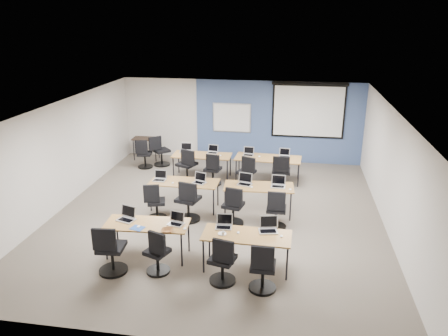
% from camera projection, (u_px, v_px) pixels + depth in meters
% --- Properties ---
extents(floor, '(8.00, 9.00, 0.02)m').
position_uv_depth(floor, '(218.00, 214.00, 10.89)').
color(floor, '#6B6354').
rests_on(floor, ground).
extents(ceiling, '(8.00, 9.00, 0.02)m').
position_uv_depth(ceiling, '(217.00, 108.00, 9.99)').
color(ceiling, white).
rests_on(ceiling, ground).
extents(wall_back, '(8.00, 0.04, 2.70)m').
position_uv_depth(wall_back, '(241.00, 121.00, 14.63)').
color(wall_back, beige).
rests_on(wall_back, ground).
extents(wall_front, '(8.00, 0.04, 2.70)m').
position_uv_depth(wall_front, '(162.00, 263.00, 6.25)').
color(wall_front, beige).
rests_on(wall_front, ground).
extents(wall_left, '(0.04, 9.00, 2.70)m').
position_uv_depth(wall_left, '(62.00, 155.00, 11.05)').
color(wall_left, beige).
rests_on(wall_left, ground).
extents(wall_right, '(0.04, 9.00, 2.70)m').
position_uv_depth(wall_right, '(392.00, 173.00, 9.83)').
color(wall_right, beige).
rests_on(wall_right, ground).
extents(blue_accent_panel, '(5.50, 0.04, 2.70)m').
position_uv_depth(blue_accent_panel, '(278.00, 122.00, 14.41)').
color(blue_accent_panel, '#3D5977').
rests_on(blue_accent_panel, wall_back).
extents(whiteboard, '(1.28, 0.03, 0.98)m').
position_uv_depth(whiteboard, '(232.00, 118.00, 14.57)').
color(whiteboard, silver).
rests_on(whiteboard, wall_back).
extents(projector_screen, '(2.40, 0.10, 1.82)m').
position_uv_depth(projector_screen, '(309.00, 108.00, 14.02)').
color(projector_screen, black).
rests_on(projector_screen, wall_back).
extents(training_table_front_left, '(1.69, 0.71, 0.73)m').
position_uv_depth(training_table_front_left, '(147.00, 226.00, 8.83)').
color(training_table_front_left, '#9B5D30').
rests_on(training_table_front_left, floor).
extents(training_table_front_right, '(1.70, 0.71, 0.73)m').
position_uv_depth(training_table_front_right, '(247.00, 237.00, 8.37)').
color(training_table_front_right, brown).
rests_on(training_table_front_right, floor).
extents(training_table_mid_left, '(1.74, 0.72, 0.73)m').
position_uv_depth(training_table_mid_left, '(184.00, 183.00, 11.03)').
color(training_table_mid_left, '#9E6F3D').
rests_on(training_table_mid_left, floor).
extents(training_table_mid_right, '(1.71, 0.71, 0.73)m').
position_uv_depth(training_table_mid_right, '(259.00, 188.00, 10.74)').
color(training_table_mid_right, brown).
rests_on(training_table_mid_right, floor).
extents(training_table_back_left, '(1.76, 0.73, 0.73)m').
position_uv_depth(training_table_back_left, '(202.00, 156.00, 13.13)').
color(training_table_back_left, brown).
rests_on(training_table_back_left, floor).
extents(training_table_back_right, '(1.93, 0.80, 0.73)m').
position_uv_depth(training_table_back_right, '(268.00, 159.00, 12.86)').
color(training_table_back_right, '#9F713C').
rests_on(training_table_back_right, floor).
extents(laptop_0, '(0.35, 0.30, 0.27)m').
position_uv_depth(laptop_0, '(127.00, 216.00, 8.96)').
color(laptop_0, silver).
rests_on(laptop_0, training_table_front_left).
extents(mouse_0, '(0.09, 0.12, 0.04)m').
position_uv_depth(mouse_0, '(139.00, 227.00, 8.65)').
color(mouse_0, white).
rests_on(mouse_0, training_table_front_left).
extents(task_chair_0, '(0.56, 0.56, 1.03)m').
position_uv_depth(task_chair_0, '(110.00, 253.00, 8.29)').
color(task_chair_0, black).
rests_on(task_chair_0, floor).
extents(laptop_1, '(0.31, 0.26, 0.24)m').
position_uv_depth(laptop_1, '(176.00, 221.00, 8.78)').
color(laptop_1, '#A7A8AC').
rests_on(laptop_1, training_table_front_left).
extents(mouse_1, '(0.08, 0.11, 0.03)m').
position_uv_depth(mouse_1, '(185.00, 229.00, 8.57)').
color(mouse_1, white).
rests_on(mouse_1, training_table_front_left).
extents(task_chair_1, '(0.48, 0.46, 0.95)m').
position_uv_depth(task_chair_1, '(157.00, 256.00, 8.29)').
color(task_chair_1, black).
rests_on(task_chair_1, floor).
extents(laptop_2, '(0.32, 0.27, 0.25)m').
position_uv_depth(laptop_2, '(224.00, 224.00, 8.65)').
color(laptop_2, '#AAAAAD').
rests_on(laptop_2, training_table_front_right).
extents(mouse_2, '(0.08, 0.10, 0.03)m').
position_uv_depth(mouse_2, '(238.00, 233.00, 8.42)').
color(mouse_2, white).
rests_on(mouse_2, training_table_front_right).
extents(task_chair_2, '(0.50, 0.50, 0.98)m').
position_uv_depth(task_chair_2, '(223.00, 264.00, 7.97)').
color(task_chair_2, black).
rests_on(task_chair_2, floor).
extents(laptop_3, '(0.36, 0.31, 0.27)m').
position_uv_depth(laptop_3, '(268.00, 227.00, 8.50)').
color(laptop_3, silver).
rests_on(laptop_3, training_table_front_right).
extents(mouse_3, '(0.08, 0.10, 0.03)m').
position_uv_depth(mouse_3, '(281.00, 236.00, 8.28)').
color(mouse_3, white).
rests_on(mouse_3, training_table_front_right).
extents(task_chair_3, '(0.50, 0.50, 0.98)m').
position_uv_depth(task_chair_3, '(263.00, 271.00, 7.76)').
color(task_chair_3, black).
rests_on(task_chair_3, floor).
extents(laptop_4, '(0.32, 0.27, 0.24)m').
position_uv_depth(laptop_4, '(160.00, 178.00, 11.09)').
color(laptop_4, '#A6A6B3').
rests_on(laptop_4, training_table_mid_left).
extents(mouse_4, '(0.08, 0.10, 0.03)m').
position_uv_depth(mouse_4, '(173.00, 183.00, 10.90)').
color(mouse_4, white).
rests_on(mouse_4, training_table_mid_left).
extents(task_chair_4, '(0.47, 0.46, 0.95)m').
position_uv_depth(task_chair_4, '(155.00, 205.00, 10.50)').
color(task_chair_4, black).
rests_on(task_chair_4, floor).
extents(laptop_5, '(0.32, 0.27, 0.24)m').
position_uv_depth(laptop_5, '(200.00, 180.00, 10.93)').
color(laptop_5, silver).
rests_on(laptop_5, training_table_mid_left).
extents(mouse_5, '(0.06, 0.09, 0.03)m').
position_uv_depth(mouse_5, '(203.00, 184.00, 10.82)').
color(mouse_5, white).
rests_on(mouse_5, training_table_mid_left).
extents(task_chair_5, '(0.57, 0.57, 1.05)m').
position_uv_depth(task_chair_5, '(188.00, 204.00, 10.42)').
color(task_chair_5, black).
rests_on(task_chair_5, floor).
extents(laptop_6, '(0.35, 0.30, 0.26)m').
position_uv_depth(laptop_6, '(245.00, 182.00, 10.83)').
color(laptop_6, silver).
rests_on(laptop_6, training_table_mid_right).
extents(mouse_6, '(0.08, 0.11, 0.04)m').
position_uv_depth(mouse_6, '(252.00, 187.00, 10.63)').
color(mouse_6, white).
rests_on(mouse_6, training_table_mid_right).
extents(task_chair_6, '(0.50, 0.50, 0.99)m').
position_uv_depth(task_chair_6, '(233.00, 209.00, 10.23)').
color(task_chair_6, black).
rests_on(task_chair_6, floor).
extents(laptop_7, '(0.35, 0.29, 0.26)m').
position_uv_depth(laptop_7, '(278.00, 184.00, 10.69)').
color(laptop_7, '#B6B6C5').
rests_on(laptop_7, training_table_mid_right).
extents(mouse_7, '(0.07, 0.10, 0.03)m').
position_uv_depth(mouse_7, '(290.00, 189.00, 10.49)').
color(mouse_7, white).
rests_on(mouse_7, training_table_mid_right).
extents(task_chair_7, '(0.50, 0.50, 0.98)m').
position_uv_depth(task_chair_7, '(276.00, 213.00, 10.04)').
color(task_chair_7, black).
rests_on(task_chair_7, floor).
extents(laptop_8, '(0.34, 0.29, 0.26)m').
position_uv_depth(laptop_8, '(186.00, 149.00, 13.41)').
color(laptop_8, '#ACACAC').
rests_on(laptop_8, training_table_back_left).
extents(mouse_8, '(0.06, 0.10, 0.04)m').
position_uv_depth(mouse_8, '(190.00, 153.00, 13.21)').
color(mouse_8, white).
rests_on(mouse_8, training_table_back_left).
extents(task_chair_8, '(0.60, 0.56, 1.04)m').
position_uv_depth(task_chair_8, '(187.00, 168.00, 12.87)').
color(task_chair_8, black).
rests_on(task_chair_8, floor).
extents(laptop_9, '(0.31, 0.26, 0.24)m').
position_uv_depth(laptop_9, '(213.00, 151.00, 13.28)').
color(laptop_9, silver).
rests_on(laptop_9, training_table_back_left).
extents(mouse_9, '(0.08, 0.11, 0.03)m').
position_uv_depth(mouse_9, '(220.00, 155.00, 13.01)').
color(mouse_9, white).
rests_on(mouse_9, training_table_back_left).
extents(task_chair_9, '(0.49, 0.49, 0.97)m').
position_uv_depth(task_chair_9, '(213.00, 172.00, 12.64)').
color(task_chair_9, black).
rests_on(task_chair_9, floor).
extents(laptop_10, '(0.31, 0.26, 0.24)m').
position_uv_depth(laptop_10, '(249.00, 153.00, 13.07)').
color(laptop_10, silver).
rests_on(laptop_10, training_table_back_right).
extents(mouse_10, '(0.07, 0.11, 0.04)m').
position_uv_depth(mouse_10, '(259.00, 156.00, 12.92)').
color(mouse_10, white).
rests_on(mouse_10, training_table_back_right).
extents(task_chair_10, '(0.53, 0.50, 0.99)m').
position_uv_depth(task_chair_10, '(247.00, 175.00, 12.39)').
color(task_chair_10, black).
rests_on(task_chair_10, floor).
extents(laptop_11, '(0.31, 0.27, 0.24)m').
position_uv_depth(laptop_11, '(284.00, 155.00, 12.92)').
color(laptop_11, '#AEAEAE').
rests_on(laptop_11, training_table_back_right).
extents(mouse_11, '(0.08, 0.10, 0.03)m').
position_uv_depth(mouse_11, '(286.00, 158.00, 12.74)').
color(mouse_11, white).
rests_on(mouse_11, training_table_back_right).
extents(task_chair_11, '(0.57, 0.57, 1.04)m').
position_uv_depth(task_chair_11, '(281.00, 175.00, 12.29)').
color(task_chair_11, black).
rests_on(task_chair_11, floor).
extents(blue_mousepad, '(0.31, 0.28, 0.01)m').
position_uv_depth(blue_mousepad, '(137.00, 228.00, 8.61)').
color(blue_mousepad, '#224795').
rests_on(blue_mousepad, training_table_front_left).
extents(snack_bowl, '(0.31, 0.31, 0.06)m').
position_uv_depth(snack_bowl, '(167.00, 231.00, 8.45)').
color(snack_bowl, brown).
rests_on(snack_bowl, training_table_front_left).
extents(snack_plate, '(0.20, 0.20, 0.01)m').
position_uv_depth(snack_plate, '(222.00, 234.00, 8.39)').
color(snack_plate, white).
rests_on(snack_plate, training_table_front_right).
extents(coffee_cup, '(0.06, 0.06, 0.05)m').
position_uv_depth(coffee_cup, '(223.00, 233.00, 8.33)').
color(coffee_cup, white).
rests_on(coffee_cup, snack_plate).
extents(utility_table, '(0.89, 0.49, 0.75)m').
position_uv_depth(utility_table, '(146.00, 141.00, 14.84)').
color(utility_table, black).
rests_on(utility_table, floor).
extents(spare_chair_a, '(0.62, 0.53, 1.01)m').
position_uv_depth(spare_chair_a, '(160.00, 153.00, 14.29)').
color(spare_chair_a, black).
rests_on(spare_chair_a, floor).
extents(spare_chair_b, '(0.48, 0.48, 0.97)m').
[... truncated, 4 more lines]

